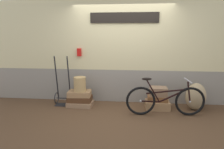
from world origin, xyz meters
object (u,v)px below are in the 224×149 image
object	(u,v)px
luggage_trolley	(63,93)
bicycle	(165,100)
suitcase_3	(157,105)
burlap_sack	(196,97)
suitcase_0	(80,104)
suitcase_4	(157,98)
suitcase_5	(158,91)
wicker_basket	(80,84)
suitcase_1	(80,99)
suitcase_2	(80,93)

from	to	relation	value
luggage_trolley	bicycle	distance (m)	2.54
suitcase_3	burlap_sack	xyz separation A→B (m)	(0.89, 0.04, 0.23)
suitcase_0	luggage_trolley	distance (m)	0.54
suitcase_0	suitcase_4	bearing A→B (deg)	3.26
burlap_sack	suitcase_0	bearing A→B (deg)	-179.36
luggage_trolley	bicycle	world-z (taller)	luggage_trolley
suitcase_5	wicker_basket	distance (m)	1.93
suitcase_3	wicker_basket	size ratio (longest dim) A/B	1.59
suitcase_1	wicker_basket	distance (m)	0.38
suitcase_5	wicker_basket	bearing A→B (deg)	-178.48
suitcase_0	burlap_sack	distance (m)	2.82
suitcase_1	suitcase_2	bearing A→B (deg)	114.13
suitcase_2	suitcase_4	xyz separation A→B (m)	(1.93, -0.01, -0.05)
suitcase_3	suitcase_4	size ratio (longest dim) A/B	1.22
suitcase_1	suitcase_3	bearing A→B (deg)	-1.52
burlap_sack	suitcase_5	bearing A→B (deg)	-179.39
suitcase_1	luggage_trolley	distance (m)	0.48
wicker_basket	bicycle	world-z (taller)	bicycle
suitcase_3	suitcase_5	bearing A→B (deg)	69.70
suitcase_0	suitcase_2	distance (m)	0.26
suitcase_3	luggage_trolley	size ratio (longest dim) A/B	0.46
suitcase_2	luggage_trolley	distance (m)	0.45
bicycle	luggage_trolley	bearing A→B (deg)	169.15
wicker_basket	bicycle	bearing A→B (deg)	-11.22
suitcase_2	luggage_trolley	xyz separation A→B (m)	(-0.45, 0.05, -0.02)
suitcase_0	suitcase_2	world-z (taller)	suitcase_2
suitcase_0	luggage_trolley	world-z (taller)	luggage_trolley
luggage_trolley	burlap_sack	size ratio (longest dim) A/B	1.93
suitcase_0	burlap_sack	world-z (taller)	burlap_sack
suitcase_0	burlap_sack	bearing A→B (deg)	3.08
suitcase_5	luggage_trolley	xyz separation A→B (m)	(-2.40, 0.08, -0.14)
suitcase_2	suitcase_5	size ratio (longest dim) A/B	1.41
suitcase_2	suitcase_4	distance (m)	1.93
wicker_basket	luggage_trolley	size ratio (longest dim) A/B	0.29
suitcase_0	suitcase_3	distance (m)	1.91
suitcase_0	suitcase_1	world-z (taller)	suitcase_1
suitcase_0	suitcase_2	xyz separation A→B (m)	(-0.02, 0.04, 0.26)
suitcase_4	bicycle	bearing A→B (deg)	-72.67
suitcase_2	suitcase_1	bearing A→B (deg)	-69.59
suitcase_0	suitcase_5	world-z (taller)	suitcase_5
suitcase_3	suitcase_4	bearing A→B (deg)	94.27
suitcase_1	suitcase_4	bearing A→B (deg)	-0.53
luggage_trolley	burlap_sack	xyz separation A→B (m)	(3.28, -0.07, 0.04)
suitcase_4	suitcase_1	bearing A→B (deg)	-177.28
suitcase_4	burlap_sack	distance (m)	0.90
suitcase_3	suitcase_5	world-z (taller)	suitcase_5
suitcase_4	bicycle	size ratio (longest dim) A/B	0.27
suitcase_2	burlap_sack	distance (m)	2.83
suitcase_4	suitcase_5	bearing A→B (deg)	-21.29
suitcase_0	suitcase_3	xyz separation A→B (m)	(1.91, -0.01, 0.04)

